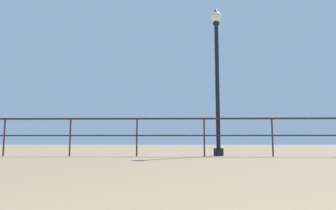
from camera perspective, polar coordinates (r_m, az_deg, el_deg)
The scene contains 2 objects.
pier_railing at distance 8.63m, azimuth 6.78°, elevation -4.27°, with size 22.77×0.05×1.08m.
lamppost_center at distance 9.19m, azimuth 9.16°, elevation 6.60°, with size 0.34×0.34×4.41m.
Camera 1 is at (-0.80, 0.38, 0.46)m, focal length 32.56 mm.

